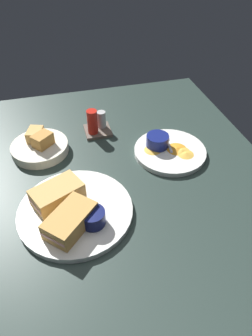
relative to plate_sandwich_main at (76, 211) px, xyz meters
The scene contains 12 objects.
ground_plane 13.87cm from the plate_sandwich_main, 62.52° to the left, with size 110.00×110.00×3.00cm, color #283833.
plate_sandwich_main is the anchor object (origin of this frame).
sandwich_half_near 6.53cm from the plate_sandwich_main, 133.07° to the left, with size 15.00×12.39×4.80cm.
sandwich_half_far 6.53cm from the plate_sandwich_main, 106.93° to the right, with size 14.56×14.57×4.80cm.
ramekin_dark_sauce 7.34cm from the plate_sandwich_main, 55.93° to the right, with size 6.22×6.22×3.94cm.
spoon_by_dark_ramekin 1.97cm from the plate_sandwich_main, 47.46° to the right, with size 6.42×9.18×0.80cm.
plate_chips_companion 37.11cm from the plate_sandwich_main, 27.73° to the left, with size 23.06×23.06×1.60cm, color white.
ramekin_light_gravy 35.75cm from the plate_sandwich_main, 34.44° to the left, with size 7.24×7.24×4.01cm.
spoon_by_gravy_ramekin 40.09cm from the plate_sandwich_main, 33.53° to the left, with size 2.62×9.96×0.80cm.
plantain_chip_scatter 37.25cm from the plate_sandwich_main, 26.76° to the left, with size 15.35×12.26×0.60cm.
bread_basket_rear 29.98cm from the plate_sandwich_main, 104.59° to the left, with size 18.20×18.20×7.11cm.
condiment_caddy 37.08cm from the plate_sandwich_main, 70.85° to the left, with size 9.00×9.00×9.50cm.
Camera 1 is at (-6.75, -65.70, 61.85)cm, focal length 32.48 mm.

